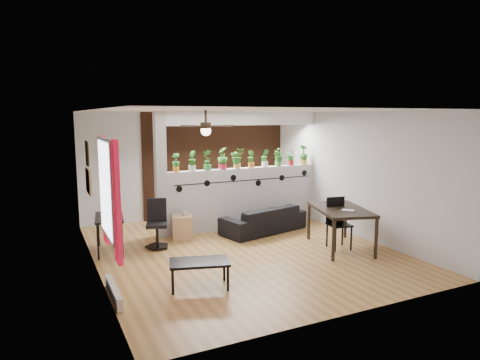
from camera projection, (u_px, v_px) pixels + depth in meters
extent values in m
cube|color=olive|center=(241.00, 252.00, 8.09)|extent=(6.30, 7.10, 0.10)
cube|color=#B7B7BA|center=(188.00, 165.00, 10.59)|extent=(6.30, 0.04, 2.90)
cube|color=#B7B7BA|center=(349.00, 216.00, 5.20)|extent=(6.30, 0.04, 2.90)
cube|color=#B7B7BA|center=(92.00, 193.00, 6.77)|extent=(0.04, 7.10, 2.90)
cube|color=#B7B7BA|center=(353.00, 174.00, 9.01)|extent=(0.04, 7.10, 2.90)
cube|color=white|center=(241.00, 108.00, 7.69)|extent=(6.30, 7.10, 0.10)
cube|color=#BCBCC1|center=(244.00, 198.00, 9.67)|extent=(3.60, 0.18, 1.35)
cube|color=white|center=(244.00, 118.00, 9.40)|extent=(3.60, 0.18, 0.30)
cube|color=#BCBCC1|center=(161.00, 175.00, 8.76)|extent=(0.22, 0.20, 2.60)
cube|color=#984E2C|center=(219.00, 164.00, 10.88)|extent=(3.90, 0.05, 2.60)
cube|color=black|center=(246.00, 180.00, 9.52)|extent=(3.31, 0.01, 0.02)
cylinder|color=black|center=(179.00, 189.00, 8.87)|extent=(0.14, 0.01, 0.14)
cylinder|color=black|center=(207.00, 183.00, 9.12)|extent=(0.14, 0.01, 0.14)
cylinder|color=black|center=(233.00, 178.00, 9.38)|extent=(0.14, 0.01, 0.14)
cylinder|color=black|center=(258.00, 183.00, 9.66)|extent=(0.14, 0.01, 0.14)
cylinder|color=black|center=(282.00, 178.00, 9.92)|extent=(0.14, 0.01, 0.14)
cylinder|color=black|center=(304.00, 173.00, 10.17)|extent=(0.14, 0.01, 0.14)
cube|color=white|center=(105.00, 188.00, 5.68)|extent=(0.02, 0.95, 1.25)
cube|color=white|center=(107.00, 188.00, 5.69)|extent=(0.04, 1.05, 1.35)
cube|color=red|center=(116.00, 202.00, 5.27)|extent=(0.06, 0.30, 1.55)
cube|color=red|center=(104.00, 190.00, 6.17)|extent=(0.06, 0.30, 1.55)
cube|color=silver|center=(114.00, 292.00, 5.92)|extent=(0.08, 1.00, 0.18)
cube|color=#A4794F|center=(88.00, 181.00, 7.63)|extent=(0.03, 0.60, 0.45)
cube|color=#8C7259|center=(87.00, 153.00, 7.51)|extent=(0.03, 0.30, 0.40)
cube|color=black|center=(87.00, 154.00, 7.51)|extent=(0.02, 0.34, 0.44)
cylinder|color=black|center=(206.00, 116.00, 7.10)|extent=(0.04, 0.04, 0.20)
cylinder|color=black|center=(206.00, 125.00, 7.13)|extent=(0.18, 0.18, 0.10)
sphere|color=white|center=(206.00, 131.00, 7.14)|extent=(0.17, 0.17, 0.17)
cube|color=black|center=(221.00, 126.00, 7.37)|extent=(0.55, 0.29, 0.01)
cube|color=black|center=(193.00, 126.00, 7.36)|extent=(0.29, 0.55, 0.01)
cube|color=black|center=(190.00, 126.00, 6.89)|extent=(0.55, 0.29, 0.01)
cube|color=black|center=(220.00, 126.00, 6.89)|extent=(0.29, 0.55, 0.01)
cylinder|color=orange|center=(176.00, 169.00, 8.88)|extent=(0.13, 0.13, 0.12)
imported|color=#185418|center=(176.00, 160.00, 8.85)|extent=(0.24, 0.24, 0.29)
cylinder|color=silver|center=(192.00, 168.00, 9.03)|extent=(0.15, 0.15, 0.12)
imported|color=#185418|center=(192.00, 158.00, 9.00)|extent=(0.19, 0.24, 0.33)
cylinder|color=#308538|center=(208.00, 167.00, 9.18)|extent=(0.16, 0.16, 0.12)
imported|color=#185418|center=(207.00, 157.00, 9.15)|extent=(0.25, 0.21, 0.35)
cylinder|color=red|center=(223.00, 166.00, 9.33)|extent=(0.18, 0.18, 0.12)
imported|color=#185418|center=(223.00, 156.00, 9.30)|extent=(0.23, 0.27, 0.38)
cylinder|color=gold|center=(237.00, 166.00, 9.48)|extent=(0.16, 0.16, 0.12)
imported|color=#185418|center=(237.00, 156.00, 9.45)|extent=(0.26, 0.22, 0.35)
cylinder|color=#C46B17|center=(251.00, 165.00, 9.63)|extent=(0.14, 0.14, 0.12)
imported|color=#185418|center=(251.00, 157.00, 9.60)|extent=(0.18, 0.22, 0.30)
cylinder|color=white|center=(265.00, 164.00, 9.78)|extent=(0.14, 0.14, 0.12)
imported|color=#185418|center=(265.00, 156.00, 9.75)|extent=(0.26, 0.24, 0.31)
cylinder|color=green|center=(278.00, 163.00, 9.93)|extent=(0.14, 0.14, 0.12)
imported|color=#185418|center=(278.00, 155.00, 9.90)|extent=(0.22, 0.24, 0.31)
cylinder|color=red|center=(291.00, 163.00, 10.08)|extent=(0.13, 0.13, 0.12)
imported|color=#185418|center=(291.00, 155.00, 10.05)|extent=(0.20, 0.22, 0.28)
cylinder|color=#DBBD4D|center=(303.00, 162.00, 10.23)|extent=(0.17, 0.17, 0.12)
imported|color=#185418|center=(304.00, 153.00, 10.20)|extent=(0.29, 0.31, 0.37)
imported|color=black|center=(263.00, 220.00, 9.30)|extent=(1.95, 1.12, 0.54)
cube|color=tan|center=(182.00, 227.00, 8.75)|extent=(0.48, 0.45, 0.49)
imported|color=gray|center=(184.00, 213.00, 8.73)|extent=(0.17, 0.17, 0.10)
cube|color=black|center=(109.00, 217.00, 7.86)|extent=(0.62, 1.00, 0.04)
cylinder|color=black|center=(98.00, 242.00, 7.45)|extent=(0.03, 0.03, 0.64)
cylinder|color=black|center=(122.00, 240.00, 7.57)|extent=(0.03, 0.03, 0.64)
cylinder|color=black|center=(99.00, 230.00, 8.25)|extent=(0.03, 0.03, 0.64)
cylinder|color=black|center=(121.00, 228.00, 8.37)|extent=(0.03, 0.03, 0.64)
imported|color=black|center=(108.00, 210.00, 7.98)|extent=(0.34, 0.06, 0.19)
cylinder|color=black|center=(157.00, 246.00, 8.16)|extent=(0.48, 0.48, 0.04)
cylinder|color=black|center=(157.00, 236.00, 8.13)|extent=(0.06, 0.06, 0.41)
cube|color=black|center=(157.00, 225.00, 8.10)|extent=(0.49, 0.49, 0.06)
cube|color=black|center=(157.00, 209.00, 8.23)|extent=(0.37, 0.16, 0.44)
cube|color=black|center=(341.00, 210.00, 8.06)|extent=(1.24, 1.62, 0.05)
cylinder|color=black|center=(333.00, 241.00, 7.40)|extent=(0.06, 0.06, 0.73)
cylinder|color=black|center=(376.00, 239.00, 7.52)|extent=(0.06, 0.06, 0.73)
cylinder|color=black|center=(309.00, 222.00, 8.72)|extent=(0.06, 0.06, 0.73)
cylinder|color=black|center=(346.00, 220.00, 8.84)|extent=(0.06, 0.06, 0.73)
imported|color=gray|center=(347.00, 211.00, 7.74)|extent=(0.26, 0.27, 0.02)
cube|color=black|center=(339.00, 225.00, 8.08)|extent=(0.45, 0.45, 0.03)
cube|color=black|center=(335.00, 209.00, 8.21)|extent=(0.37, 0.09, 0.50)
cube|color=black|center=(335.00, 240.00, 7.92)|extent=(0.03, 0.03, 0.47)
cube|color=black|center=(351.00, 238.00, 8.01)|extent=(0.03, 0.03, 0.47)
cube|color=black|center=(327.00, 223.00, 8.20)|extent=(0.03, 0.03, 0.95)
cube|color=black|center=(343.00, 222.00, 8.28)|extent=(0.03, 0.03, 0.95)
cube|color=black|center=(199.00, 262.00, 6.25)|extent=(0.97, 0.70, 0.04)
cylinder|color=black|center=(173.00, 282.00, 6.02)|extent=(0.04, 0.04, 0.37)
cylinder|color=black|center=(228.00, 279.00, 6.16)|extent=(0.04, 0.04, 0.37)
cylinder|color=black|center=(172.00, 272.00, 6.41)|extent=(0.04, 0.04, 0.37)
cylinder|color=black|center=(224.00, 269.00, 6.55)|extent=(0.04, 0.04, 0.37)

